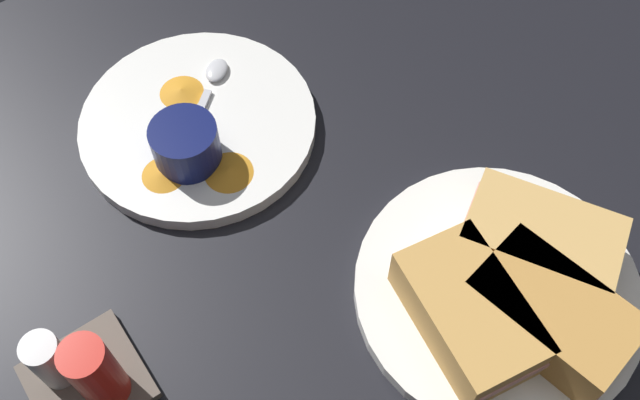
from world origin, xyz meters
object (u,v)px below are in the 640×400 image
sandwich_half_near (468,312)px  ramekin_dark_sauce (552,244)px  spoon_by_dark_ramekin (497,282)px  plate_chips_companion (198,124)px  plate_sandwich_main (497,291)px  spoon_by_gravy_ramekin (213,80)px  sandwich_half_far (551,314)px  condiment_caddy (83,373)px  sandwich_half_extra (539,241)px  ramekin_light_gravy (185,143)px

sandwich_half_near → ramekin_dark_sauce: bearing=-86.0°
ramekin_dark_sauce → spoon_by_dark_ramekin: bearing=86.0°
plate_chips_companion → plate_sandwich_main: bearing=-158.6°
ramekin_dark_sauce → spoon_by_dark_ramekin: size_ratio=0.72×
ramekin_dark_sauce → spoon_by_gravy_ramekin: bearing=22.3°
sandwich_half_far → spoon_by_gravy_ramekin: bearing=13.2°
plate_sandwich_main → condiment_caddy: condiment_caddy is taller
condiment_caddy → sandwich_half_near: bearing=-116.2°
plate_chips_companion → condiment_caddy: 27.64cm
plate_sandwich_main → sandwich_half_far: bearing=-171.1°
sandwich_half_far → spoon_by_dark_ramekin: sandwich_half_far is taller
sandwich_half_near → ramekin_dark_sauce: size_ratio=1.99×
sandwich_half_extra → condiment_caddy: (12.41, 37.72, -0.59)cm
sandwich_half_near → sandwich_half_extra: size_ratio=0.94×
sandwich_half_near → spoon_by_dark_ramekin: 5.37cm
sandwich_half_extra → plate_chips_companion: size_ratio=0.63×
ramekin_dark_sauce → ramekin_light_gravy: (27.72, 20.97, 0.34)cm
ramekin_light_gravy → plate_sandwich_main: bearing=-151.1°
ramekin_dark_sauce → plate_sandwich_main: bearing=89.9°
plate_chips_companion → ramekin_light_gravy: (-3.59, 2.99, 3.13)cm
sandwich_half_far → condiment_caddy: size_ratio=1.51×
ramekin_dark_sauce → sandwich_half_near: bearing=94.0°
sandwich_half_far → condiment_caddy: (17.91, 33.71, -0.59)cm
sandwich_half_far → spoon_by_gravy_ramekin: (39.33, 9.21, -2.04)cm
ramekin_dark_sauce → spoon_by_gravy_ramekin: (34.59, 14.17, -1.63)cm
plate_sandwich_main → sandwich_half_near: sandwich_half_near is taller
sandwich_half_extra → ramekin_dark_sauce: sandwich_half_extra is taller
plate_sandwich_main → plate_chips_companion: same height
sandwich_half_near → sandwich_half_extra: (1.49, -9.51, 0.00)cm
plate_sandwich_main → sandwich_half_far: sandwich_half_far is taller
plate_sandwich_main → spoon_by_dark_ramekin: spoon_by_dark_ramekin is taller
sandwich_half_extra → ramekin_dark_sauce: 1.28cm
spoon_by_dark_ramekin → plate_sandwich_main: bearing=167.9°
plate_sandwich_main → spoon_by_gravy_ramekin: 35.62cm
ramekin_light_gravy → spoon_by_gravy_ramekin: 9.87cm
sandwich_half_near → ramekin_light_gravy: bearing=20.3°
plate_sandwich_main → plate_chips_companion: 33.62cm
ramekin_dark_sauce → spoon_by_gravy_ramekin: ramekin_dark_sauce is taller
spoon_by_dark_ramekin → plate_chips_companion: (30.91, 12.36, -1.16)cm
spoon_by_gravy_ramekin → ramekin_dark_sauce: bearing=-157.7°
ramekin_dark_sauce → condiment_caddy: bearing=71.2°
sandwich_half_extra → spoon_by_dark_ramekin: bearing=94.4°
plate_chips_companion → condiment_caddy: size_ratio=2.52×
plate_sandwich_main → sandwich_half_far: (-4.76, -0.74, 3.20)cm
spoon_by_dark_ramekin → condiment_caddy: size_ratio=1.05×
spoon_by_gravy_ramekin → sandwich_half_near: bearing=-174.0°
sandwich_half_extra → sandwich_half_far: bearing=143.9°
condiment_caddy → plate_chips_companion: bearing=-48.7°
ramekin_light_gravy → plate_chips_companion: bearing=-39.8°
plate_sandwich_main → spoon_by_gravy_ramekin: (34.58, 8.47, 1.16)cm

